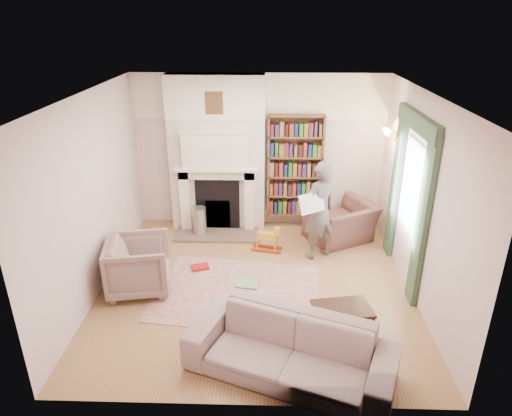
{
  "coord_description": "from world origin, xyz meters",
  "views": [
    {
      "loc": [
        0.18,
        -5.78,
        3.75
      ],
      "look_at": [
        0.0,
        0.25,
        1.15
      ],
      "focal_mm": 32.0,
      "sensor_mm": 36.0,
      "label": 1
    }
  ],
  "objects_px": {
    "coffee_table": "(341,323)",
    "armchair_reading": "(340,222)",
    "armchair_left": "(139,265)",
    "sofa": "(290,349)",
    "rocking_horse": "(267,239)",
    "man_reading": "(319,211)",
    "bookcase": "(295,166)",
    "paraffin_heater": "(200,222)"
  },
  "relations": [
    {
      "from": "sofa",
      "to": "armchair_reading",
      "type": "bearing_deg",
      "value": 94.1
    },
    {
      "from": "bookcase",
      "to": "coffee_table",
      "type": "bearing_deg",
      "value": -82.29
    },
    {
      "from": "bookcase",
      "to": "coffee_table",
      "type": "relative_size",
      "value": 2.64
    },
    {
      "from": "bookcase",
      "to": "armchair_reading",
      "type": "relative_size",
      "value": 1.73
    },
    {
      "from": "coffee_table",
      "to": "armchair_reading",
      "type": "bearing_deg",
      "value": 72.41
    },
    {
      "from": "armchair_left",
      "to": "rocking_horse",
      "type": "height_order",
      "value": "armchair_left"
    },
    {
      "from": "armchair_left",
      "to": "sofa",
      "type": "height_order",
      "value": "armchair_left"
    },
    {
      "from": "paraffin_heater",
      "to": "man_reading",
      "type": "bearing_deg",
      "value": -18.69
    },
    {
      "from": "bookcase",
      "to": "armchair_reading",
      "type": "xyz_separation_m",
      "value": [
        0.8,
        -0.6,
        -0.83
      ]
    },
    {
      "from": "armchair_reading",
      "to": "bookcase",
      "type": "bearing_deg",
      "value": -65.13
    },
    {
      "from": "coffee_table",
      "to": "rocking_horse",
      "type": "distance_m",
      "value": 2.43
    },
    {
      "from": "sofa",
      "to": "man_reading",
      "type": "relative_size",
      "value": 1.38
    },
    {
      "from": "bookcase",
      "to": "man_reading",
      "type": "distance_m",
      "value": 1.29
    },
    {
      "from": "man_reading",
      "to": "coffee_table",
      "type": "distance_m",
      "value": 2.16
    },
    {
      "from": "armchair_left",
      "to": "coffee_table",
      "type": "relative_size",
      "value": 1.25
    },
    {
      "from": "armchair_reading",
      "to": "man_reading",
      "type": "relative_size",
      "value": 0.65
    },
    {
      "from": "man_reading",
      "to": "rocking_horse",
      "type": "relative_size",
      "value": 3.23
    },
    {
      "from": "armchair_reading",
      "to": "sofa",
      "type": "relative_size",
      "value": 0.47
    },
    {
      "from": "armchair_left",
      "to": "sofa",
      "type": "distance_m",
      "value": 2.67
    },
    {
      "from": "paraffin_heater",
      "to": "rocking_horse",
      "type": "height_order",
      "value": "paraffin_heater"
    },
    {
      "from": "bookcase",
      "to": "paraffin_heater",
      "type": "xyz_separation_m",
      "value": [
        -1.71,
        -0.5,
        -0.9
      ]
    },
    {
      "from": "rocking_horse",
      "to": "armchair_left",
      "type": "bearing_deg",
      "value": -134.65
    },
    {
      "from": "armchair_reading",
      "to": "coffee_table",
      "type": "height_order",
      "value": "armchair_reading"
    },
    {
      "from": "coffee_table",
      "to": "paraffin_heater",
      "type": "distance_m",
      "value": 3.5
    },
    {
      "from": "armchair_left",
      "to": "man_reading",
      "type": "distance_m",
      "value": 2.91
    },
    {
      "from": "paraffin_heater",
      "to": "rocking_horse",
      "type": "relative_size",
      "value": 1.08
    },
    {
      "from": "bookcase",
      "to": "rocking_horse",
      "type": "xyz_separation_m",
      "value": [
        -0.49,
        -1.03,
        -0.95
      ]
    },
    {
      "from": "armchair_left",
      "to": "rocking_horse",
      "type": "bearing_deg",
      "value": -66.15
    },
    {
      "from": "armchair_left",
      "to": "paraffin_heater",
      "type": "bearing_deg",
      "value": -29.55
    },
    {
      "from": "coffee_table",
      "to": "armchair_left",
      "type": "bearing_deg",
      "value": 149.93
    },
    {
      "from": "bookcase",
      "to": "sofa",
      "type": "xyz_separation_m",
      "value": [
        -0.22,
        -3.9,
        -0.84
      ]
    },
    {
      "from": "rocking_horse",
      "to": "man_reading",
      "type": "bearing_deg",
      "value": 0.0
    },
    {
      "from": "sofa",
      "to": "paraffin_heater",
      "type": "xyz_separation_m",
      "value": [
        -1.49,
        3.4,
        -0.06
      ]
    },
    {
      "from": "bookcase",
      "to": "rocking_horse",
      "type": "distance_m",
      "value": 1.48
    },
    {
      "from": "man_reading",
      "to": "coffee_table",
      "type": "xyz_separation_m",
      "value": [
        0.1,
        -2.07,
        -0.6
      ]
    },
    {
      "from": "rocking_horse",
      "to": "sofa",
      "type": "bearing_deg",
      "value": -73.03
    },
    {
      "from": "armchair_reading",
      "to": "rocking_horse",
      "type": "bearing_deg",
      "value": -9.81
    },
    {
      "from": "armchair_reading",
      "to": "armchair_left",
      "type": "relative_size",
      "value": 1.22
    },
    {
      "from": "armchair_left",
      "to": "man_reading",
      "type": "bearing_deg",
      "value": -78.35
    },
    {
      "from": "rocking_horse",
      "to": "paraffin_heater",
      "type": "bearing_deg",
      "value": 168.17
    },
    {
      "from": "sofa",
      "to": "coffee_table",
      "type": "distance_m",
      "value": 0.92
    },
    {
      "from": "armchair_reading",
      "to": "armchair_left",
      "type": "xyz_separation_m",
      "value": [
        -3.12,
        -1.66,
        0.05
      ]
    }
  ]
}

